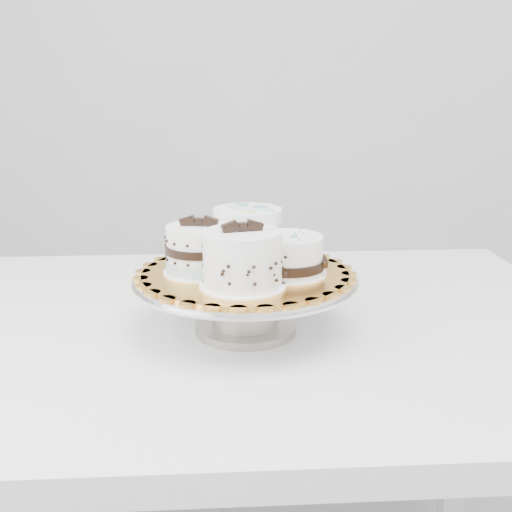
{
  "coord_description": "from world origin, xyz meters",
  "views": [
    {
      "loc": [
        0.06,
        -0.76,
        1.12
      ],
      "look_at": [
        0.03,
        0.15,
        0.87
      ],
      "focal_mm": 45.0,
      "sensor_mm": 36.0,
      "label": 1
    }
  ],
  "objects_px": {
    "cake_swirl": "(242,261)",
    "cake_ribbon": "(289,256)",
    "cake_banded": "(200,251)",
    "table": "(218,365)",
    "cake_stand": "(245,293)",
    "cake_board": "(245,273)",
    "cake_dots": "(248,233)"
  },
  "relations": [
    {
      "from": "cake_swirl",
      "to": "cake_ribbon",
      "type": "distance_m",
      "value": 0.09
    },
    {
      "from": "cake_swirl",
      "to": "cake_ribbon",
      "type": "height_order",
      "value": "cake_swirl"
    },
    {
      "from": "cake_swirl",
      "to": "cake_banded",
      "type": "relative_size",
      "value": 1.26
    },
    {
      "from": "table",
      "to": "cake_swirl",
      "type": "relative_size",
      "value": 9.48
    },
    {
      "from": "cake_stand",
      "to": "cake_board",
      "type": "distance_m",
      "value": 0.03
    },
    {
      "from": "cake_stand",
      "to": "cake_ribbon",
      "type": "height_order",
      "value": "cake_ribbon"
    },
    {
      "from": "cake_stand",
      "to": "cake_banded",
      "type": "distance_m",
      "value": 0.09
    },
    {
      "from": "table",
      "to": "cake_swirl",
      "type": "height_order",
      "value": "cake_swirl"
    },
    {
      "from": "cake_swirl",
      "to": "cake_stand",
      "type": "bearing_deg",
      "value": 71.62
    },
    {
      "from": "cake_dots",
      "to": "cake_ribbon",
      "type": "bearing_deg",
      "value": -28.63
    },
    {
      "from": "cake_board",
      "to": "cake_dots",
      "type": "bearing_deg",
      "value": 90.41
    },
    {
      "from": "cake_banded",
      "to": "table",
      "type": "bearing_deg",
      "value": 71.69
    },
    {
      "from": "cake_stand",
      "to": "cake_ribbon",
      "type": "relative_size",
      "value": 2.85
    },
    {
      "from": "cake_board",
      "to": "cake_ribbon",
      "type": "height_order",
      "value": "cake_ribbon"
    },
    {
      "from": "table",
      "to": "cake_dots",
      "type": "height_order",
      "value": "cake_dots"
    },
    {
      "from": "table",
      "to": "cake_board",
      "type": "height_order",
      "value": "cake_board"
    },
    {
      "from": "cake_stand",
      "to": "cake_dots",
      "type": "relative_size",
      "value": 2.32
    },
    {
      "from": "cake_stand",
      "to": "cake_swirl",
      "type": "distance_m",
      "value": 0.1
    },
    {
      "from": "cake_stand",
      "to": "cake_swirl",
      "type": "relative_size",
      "value": 2.45
    },
    {
      "from": "cake_stand",
      "to": "cake_board",
      "type": "relative_size",
      "value": 1.09
    },
    {
      "from": "cake_stand",
      "to": "table",
      "type": "bearing_deg",
      "value": 139.4
    },
    {
      "from": "table",
      "to": "cake_swirl",
      "type": "xyz_separation_m",
      "value": [
        0.05,
        -0.11,
        0.21
      ]
    },
    {
      "from": "table",
      "to": "cake_stand",
      "type": "height_order",
      "value": "cake_stand"
    },
    {
      "from": "cake_board",
      "to": "cake_stand",
      "type": "bearing_deg",
      "value": 0.0
    },
    {
      "from": "table",
      "to": "cake_swirl",
      "type": "distance_m",
      "value": 0.24
    },
    {
      "from": "cake_board",
      "to": "cake_swirl",
      "type": "bearing_deg",
      "value": -89.72
    },
    {
      "from": "cake_swirl",
      "to": "cake_ribbon",
      "type": "bearing_deg",
      "value": 24.65
    },
    {
      "from": "cake_stand",
      "to": "cake_swirl",
      "type": "height_order",
      "value": "cake_swirl"
    },
    {
      "from": "cake_swirl",
      "to": "cake_banded",
      "type": "height_order",
      "value": "cake_swirl"
    },
    {
      "from": "cake_stand",
      "to": "cake_dots",
      "type": "distance_m",
      "value": 0.11
    },
    {
      "from": "cake_banded",
      "to": "cake_board",
      "type": "bearing_deg",
      "value": 9.84
    },
    {
      "from": "cake_stand",
      "to": "cake_swirl",
      "type": "bearing_deg",
      "value": -89.72
    }
  ]
}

